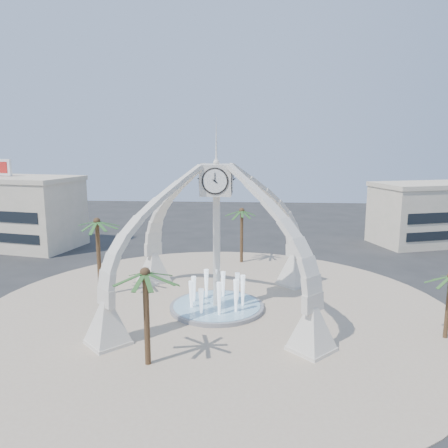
# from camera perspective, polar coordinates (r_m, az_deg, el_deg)

# --- Properties ---
(ground) EXTENTS (140.00, 140.00, 0.00)m
(ground) POSITION_cam_1_polar(r_m,az_deg,el_deg) (37.89, -0.94, -11.10)
(ground) COLOR #282828
(ground) RESTS_ON ground
(plaza) EXTENTS (40.00, 40.00, 0.06)m
(plaza) POSITION_cam_1_polar(r_m,az_deg,el_deg) (37.88, -0.94, -11.06)
(plaza) COLOR tan
(plaza) RESTS_ON ground
(clock_tower) EXTENTS (17.94, 17.94, 16.30)m
(clock_tower) POSITION_cam_1_polar(r_m,az_deg,el_deg) (36.02, -0.97, -1.45)
(clock_tower) COLOR silver
(clock_tower) RESTS_ON ground
(fountain) EXTENTS (8.00, 8.00, 3.62)m
(fountain) POSITION_cam_1_polar(r_m,az_deg,el_deg) (37.79, -0.94, -10.70)
(fountain) COLOR gray
(fountain) RESTS_ON ground
(building_nw) EXTENTS (23.75, 13.73, 11.90)m
(building_nw) POSITION_cam_1_polar(r_m,az_deg,el_deg) (67.65, -27.26, 1.55)
(building_nw) COLOR beige
(building_nw) RESTS_ON ground
(building_ne) EXTENTS (21.87, 14.17, 8.60)m
(building_ne) POSITION_cam_1_polar(r_m,az_deg,el_deg) (69.27, 26.86, 1.34)
(building_ne) COLOR beige
(building_ne) RESTS_ON ground
(palm_west) EXTENTS (4.81, 4.81, 7.80)m
(palm_west) POSITION_cam_1_polar(r_m,az_deg,el_deg) (40.90, -16.27, 0.17)
(palm_west) COLOR brown
(palm_west) RESTS_ON ground
(palm_north) EXTENTS (4.42, 4.42, 7.00)m
(palm_north) POSITION_cam_1_polar(r_m,az_deg,el_deg) (50.90, 2.34, 1.66)
(palm_north) COLOR brown
(palm_north) RESTS_ON ground
(palm_south) EXTENTS (5.06, 5.06, 6.88)m
(palm_south) POSITION_cam_1_polar(r_m,az_deg,el_deg) (27.43, -10.27, -6.45)
(palm_south) COLOR brown
(palm_south) RESTS_ON ground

